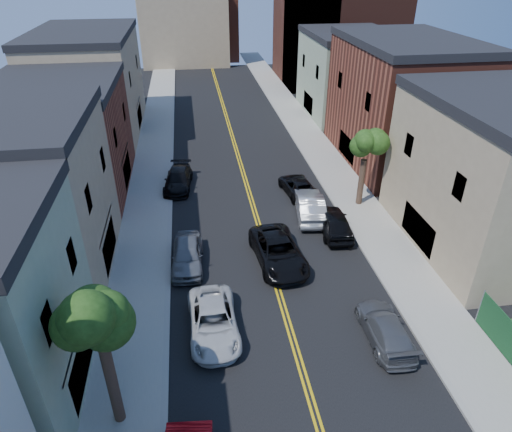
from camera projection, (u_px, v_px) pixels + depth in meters
name	position (u px, v px, depth m)	size (l,w,h in m)	color
sidewalk_left	(152.00, 164.00, 40.53)	(3.20, 100.00, 0.15)	gray
sidewalk_right	(322.00, 153.00, 42.56)	(3.20, 100.00, 0.15)	gray
curb_left	(172.00, 162.00, 40.75)	(0.30, 100.00, 0.15)	gray
curb_right	(304.00, 155.00, 42.33)	(0.30, 100.00, 0.15)	gray
bldg_left_tan_near	(16.00, 205.00, 24.71)	(9.00, 10.00, 9.00)	#998466
bldg_left_brick	(62.00, 142.00, 34.35)	(9.00, 12.00, 8.00)	brown
bldg_left_tan_far	(90.00, 86.00, 45.92)	(9.00, 16.00, 9.50)	#998466
bldg_right_tan	(496.00, 180.00, 27.45)	(9.00, 12.00, 9.00)	#998466
bldg_right_brick	(401.00, 105.00, 39.15)	(9.00, 14.00, 10.00)	brown
bldg_right_palegrn	(348.00, 76.00, 51.47)	(9.00, 12.00, 8.50)	gray
church	(331.00, 29.00, 63.12)	(16.20, 14.20, 22.60)	#4C2319
backdrop_left	(184.00, 27.00, 73.89)	(14.00, 8.00, 12.00)	#998466
backdrop_center	(208.00, 29.00, 78.32)	(10.00, 8.00, 10.00)	brown
tree_left_mid	(92.00, 295.00, 15.06)	(5.20, 5.20, 9.29)	#3D271E
tree_right_far	(368.00, 132.00, 31.16)	(4.40, 4.40, 8.03)	#3D271E
white_pickup	(213.00, 321.00, 22.27)	(2.37, 5.14, 1.43)	beige
grey_car_left	(187.00, 254.00, 27.08)	(1.85, 4.60, 1.57)	slate
black_car_left	(178.00, 179.00, 36.21)	(2.02, 4.96, 1.44)	black
grey_car_right	(385.00, 329.00, 21.89)	(1.89, 4.64, 1.35)	#4E5155
black_car_right	(334.00, 222.00, 30.28)	(1.90, 4.72, 1.61)	black
silver_car_right	(310.00, 206.00, 32.16)	(1.81, 5.20, 1.71)	#ACAEB4
dark_car_right_far	(298.00, 186.00, 35.33)	(2.16, 4.69, 1.30)	black
black_suv_lane	(278.00, 252.00, 27.32)	(2.65, 5.74, 1.60)	black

